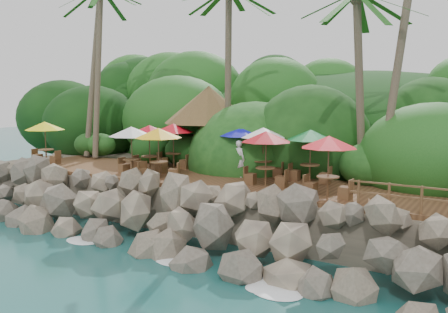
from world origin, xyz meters
The scene contains 10 objects.
ground centered at (0.00, 0.00, 0.00)m, with size 140.00×140.00×0.00m, color #19514F.
land_base centered at (0.00, 16.00, 1.05)m, with size 32.00×25.20×2.10m, color gray.
jungle_hill centered at (0.00, 23.50, 0.00)m, with size 44.80×28.00×15.40m, color #143811.
seawall centered at (0.00, 2.00, 1.15)m, with size 29.00×4.00×2.30m, color gray, non-canonical shape.
terrace centered at (0.00, 6.00, 2.20)m, with size 26.00×5.00×0.20m, color brown.
jungle_foliage centered at (0.00, 15.00, 0.00)m, with size 44.00×16.00×12.00m, color #143811, non-canonical shape.
foam_line centered at (0.00, 0.30, 0.03)m, with size 25.20×0.80×0.06m.
palapa centered at (-3.55, 10.04, 5.79)m, with size 5.33×5.33×4.60m.
dining_clusters centered at (0.79, 6.00, 4.37)m, with size 25.90×5.50×2.49m.
waiter centered at (0.42, 6.79, 3.23)m, with size 0.68×0.44×1.85m, color white.
Camera 1 is at (12.33, -13.95, 6.51)m, focal length 38.86 mm.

